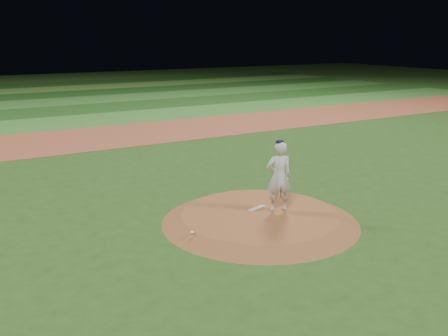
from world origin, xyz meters
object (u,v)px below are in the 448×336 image
object	(u,v)px
pitching_rubber	(257,208)
rosin_bag	(192,232)
pitchers_mound	(260,217)
pitcher_on_mound	(279,176)

from	to	relation	value
pitching_rubber	rosin_bag	distance (m)	2.53
rosin_bag	pitching_rubber	bearing A→B (deg)	16.10
pitchers_mound	pitcher_on_mound	xyz separation A→B (m)	(0.57, -0.07, 1.14)
pitchers_mound	rosin_bag	distance (m)	2.33
pitching_rubber	pitcher_on_mound	distance (m)	1.16
pitcher_on_mound	pitchers_mound	bearing A→B (deg)	173.38
pitchers_mound	pitching_rubber	world-z (taller)	pitching_rubber
pitching_rubber	rosin_bag	xyz separation A→B (m)	(-2.43, -0.70, 0.02)
pitchers_mound	pitcher_on_mound	distance (m)	1.27
rosin_bag	pitcher_on_mound	size ratio (longest dim) A/B	0.06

